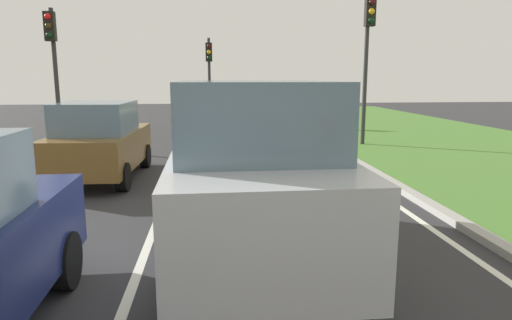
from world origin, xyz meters
TOP-DOWN VIEW (x-y plane):
  - ground_plane at (0.00, 14.00)m, footprint 60.00×60.00m
  - lane_line_center at (-0.70, 14.00)m, footprint 0.12×32.00m
  - lane_line_right_edge at (3.60, 14.00)m, footprint 0.12×32.00m
  - curb_right at (4.10, 14.00)m, footprint 0.24×48.00m
  - car_suv_ahead at (0.70, 9.05)m, footprint 2.01×4.52m
  - car_hatchback_far at (-2.32, 14.04)m, footprint 1.84×3.76m
  - traffic_light_near_right at (5.38, 18.30)m, footprint 0.32×0.50m
  - traffic_light_overhead_left at (-4.77, 18.79)m, footprint 0.32×0.50m
  - traffic_light_far_median at (0.15, 26.32)m, footprint 0.32×0.50m

SIDE VIEW (x-z plane):
  - ground_plane at x=0.00m, z-range 0.00..0.00m
  - lane_line_center at x=-0.70m, z-range 0.00..0.01m
  - lane_line_right_edge at x=3.60m, z-range 0.00..0.01m
  - curb_right at x=4.10m, z-range 0.00..0.12m
  - car_hatchback_far at x=-2.32m, z-range -0.01..1.77m
  - car_suv_ahead at x=0.70m, z-range 0.03..2.31m
  - traffic_light_far_median at x=0.15m, z-range 0.75..4.97m
  - traffic_light_overhead_left at x=-4.77m, z-range 0.85..5.33m
  - traffic_light_near_right at x=5.38m, z-range 0.93..5.90m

